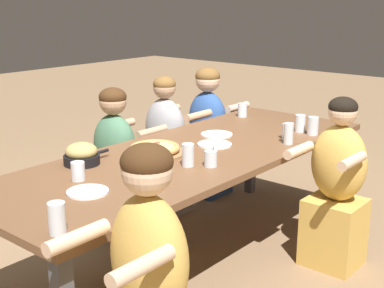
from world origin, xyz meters
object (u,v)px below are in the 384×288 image
(drinking_glass_d, at_px, (242,111))
(drinking_glass_a, at_px, (158,179))
(diner_far_right, at_px, (208,136))
(drinking_glass_g, at_px, (78,172))
(drinking_glass_e, at_px, (287,132))
(empty_plate_b, at_px, (215,144))
(skillet_bowl, at_px, (82,155))
(empty_plate_c, at_px, (217,134))
(empty_plate_a, at_px, (88,192))
(diner_far_center, at_px, (116,168))
(diner_near_midright, at_px, (336,192))
(drinking_glass_h, at_px, (188,155))
(diner_far_midright, at_px, (166,152))
(drinking_glass_b, at_px, (57,220))
(drinking_glass_c, at_px, (313,127))
(drinking_glass_f, at_px, (289,135))
(drinking_glass_i, at_px, (300,124))
(cocktail_glass_blue, at_px, (211,159))
(pizza_board_main, at_px, (155,150))

(drinking_glass_d, bearing_deg, drinking_glass_a, -159.15)
(drinking_glass_a, distance_m, diner_far_right, 1.98)
(drinking_glass_g, bearing_deg, drinking_glass_e, -15.96)
(empty_plate_b, distance_m, drinking_glass_d, 0.90)
(skillet_bowl, bearing_deg, empty_plate_c, -10.58)
(empty_plate_a, relative_size, diner_far_center, 0.19)
(diner_near_midright, bearing_deg, diner_far_right, -19.45)
(drinking_glass_e, bearing_deg, drinking_glass_h, 171.84)
(skillet_bowl, height_order, drinking_glass_g, skillet_bowl)
(diner_near_midright, xyz_separation_m, diner_far_midright, (-0.03, 1.44, -0.00))
(empty_plate_b, distance_m, diner_far_midright, 0.85)
(drinking_glass_b, height_order, drinking_glass_c, drinking_glass_b)
(drinking_glass_b, bearing_deg, empty_plate_c, 15.83)
(empty_plate_c, xyz_separation_m, diner_far_right, (0.64, 0.59, -0.24))
(empty_plate_a, distance_m, drinking_glass_h, 0.66)
(empty_plate_b, height_order, drinking_glass_f, drinking_glass_f)
(diner_far_midright, bearing_deg, drinking_glass_f, 0.95)
(drinking_glass_a, distance_m, diner_far_center, 1.22)
(drinking_glass_b, relative_size, drinking_glass_i, 1.10)
(drinking_glass_g, bearing_deg, drinking_glass_a, -65.66)
(drinking_glass_b, distance_m, drinking_glass_f, 1.82)
(diner_far_center, distance_m, diner_far_midright, 0.53)
(empty_plate_a, bearing_deg, drinking_glass_d, 12.07)
(empty_plate_a, relative_size, empty_plate_b, 0.93)
(cocktail_glass_blue, bearing_deg, drinking_glass_c, -5.52)
(skillet_bowl, distance_m, drinking_glass_d, 1.64)
(drinking_glass_h, distance_m, diner_near_midright, 1.02)
(empty_plate_a, xyz_separation_m, drinking_glass_g, (0.09, 0.19, 0.04))
(drinking_glass_g, distance_m, drinking_glass_h, 0.63)
(skillet_bowl, bearing_deg, drinking_glass_f, -30.75)
(cocktail_glass_blue, xyz_separation_m, drinking_glass_g, (-0.64, 0.39, 0.00))
(drinking_glass_i, height_order, diner_far_center, diner_far_center)
(drinking_glass_e, xyz_separation_m, diner_near_midright, (-0.09, -0.42, -0.30))
(drinking_glass_i, bearing_deg, pizza_board_main, 159.79)
(drinking_glass_e, relative_size, diner_far_midright, 0.10)
(cocktail_glass_blue, bearing_deg, drinking_glass_h, 127.40)
(empty_plate_b, relative_size, diner_far_right, 0.20)
(pizza_board_main, height_order, drinking_glass_f, drinking_glass_f)
(drinking_glass_a, xyz_separation_m, diner_far_center, (0.62, 1.01, -0.31))
(cocktail_glass_blue, relative_size, drinking_glass_a, 1.12)
(drinking_glass_a, height_order, drinking_glass_b, drinking_glass_b)
(pizza_board_main, relative_size, drinking_glass_i, 3.02)
(empty_plate_c, relative_size, diner_near_midright, 0.20)
(drinking_glass_i, bearing_deg, drinking_glass_d, 76.41)
(drinking_glass_g, bearing_deg, pizza_board_main, 2.05)
(diner_far_center, height_order, diner_far_midright, diner_far_midright)
(drinking_glass_i, bearing_deg, drinking_glass_g, 167.39)
(cocktail_glass_blue, relative_size, diner_far_right, 0.10)
(drinking_glass_f, bearing_deg, drinking_glass_e, 34.31)
(diner_near_midright, bearing_deg, drinking_glass_d, -24.18)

